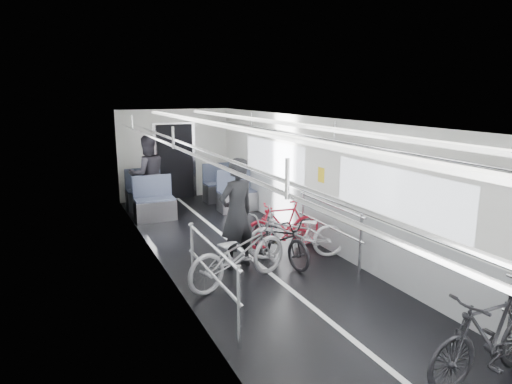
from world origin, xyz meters
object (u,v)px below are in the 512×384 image
at_px(bike_right_near, 489,336).
at_px(person_seated, 148,174).
at_px(bike_aisle, 280,238).
at_px(person_standing, 237,213).
at_px(bike_left_far, 238,253).
at_px(bike_right_mid, 297,233).
at_px(bike_right_far, 283,224).

xyz_separation_m(bike_right_near, person_seated, (-1.75, 8.01, 0.44)).
bearing_deg(bike_aisle, person_seated, 98.79).
distance_m(bike_right_near, person_standing, 4.06).
height_order(bike_left_far, bike_aisle, bike_left_far).
bearing_deg(bike_right_mid, bike_left_far, -49.73).
bearing_deg(bike_right_far, bike_right_near, 6.05).
bearing_deg(person_standing, bike_right_far, -172.64).
distance_m(bike_left_far, person_standing, 0.81).
bearing_deg(bike_right_mid, bike_right_far, -166.86).
xyz_separation_m(bike_right_mid, person_standing, (-1.09, 0.08, 0.46)).
distance_m(bike_aisle, person_seated, 4.48).
bearing_deg(bike_right_mid, person_seated, -140.59).
relative_size(bike_aisle, person_seated, 0.87).
xyz_separation_m(bike_left_far, person_standing, (0.23, 0.64, 0.43)).
distance_m(bike_right_mid, bike_right_far, 0.60).
height_order(bike_right_mid, bike_right_far, bike_right_mid).
relative_size(bike_right_near, bike_aisle, 1.00).
bearing_deg(bike_left_far, person_standing, -37.41).
xyz_separation_m(bike_aisle, person_standing, (-0.74, 0.10, 0.49)).
height_order(bike_right_far, person_standing, person_standing).
distance_m(bike_right_far, bike_aisle, 0.74).
bearing_deg(person_seated, bike_aisle, 103.70).
distance_m(bike_right_near, bike_right_far, 4.40).
xyz_separation_m(bike_left_far, person_seated, (-0.38, 4.77, 0.45)).
bearing_deg(bike_right_near, bike_right_far, 179.27).
height_order(bike_right_near, bike_right_far, bike_right_near).
xyz_separation_m(bike_right_mid, bike_right_far, (0.04, 0.60, -0.00)).
distance_m(bike_right_mid, bike_aisle, 0.35).
height_order(bike_right_mid, person_seated, person_seated).
height_order(bike_left_far, bike_right_far, bike_left_far).
relative_size(bike_right_far, person_standing, 0.81).
relative_size(bike_left_far, bike_aisle, 1.14).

